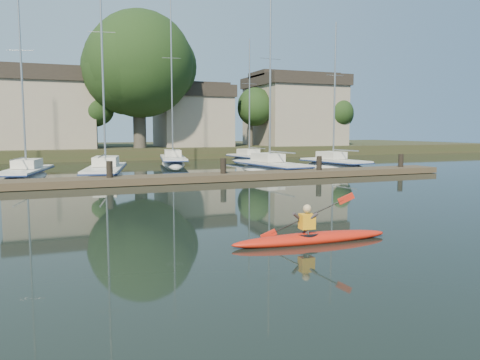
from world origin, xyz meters
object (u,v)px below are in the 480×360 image
object	(u,v)px
kayak	(311,236)
sailboat_2	(106,180)
sailboat_1	(26,181)
sailboat_7	(250,164)
dock	(169,179)
sailboat_3	(271,174)
sailboat_6	(173,166)
sailboat_4	(335,170)

from	to	relation	value
kayak	sailboat_2	bearing A→B (deg)	101.91
sailboat_1	sailboat_7	xyz separation A→B (m)	(17.20, 8.07, -0.00)
kayak	sailboat_7	xyz separation A→B (m)	(9.78, 27.21, -0.33)
dock	sailboat_1	world-z (taller)	sailboat_1
sailboat_3	sailboat_6	xyz separation A→B (m)	(-4.36, 9.38, 0.02)
sailboat_4	sailboat_6	world-z (taller)	sailboat_6
sailboat_2	sailboat_7	bearing A→B (deg)	45.51
dock	sailboat_4	size ratio (longest dim) A/B	2.95
sailboat_6	kayak	bearing A→B (deg)	-86.07
sailboat_1	sailboat_7	world-z (taller)	sailboat_1
kayak	sailboat_7	world-z (taller)	sailboat_7
kayak	sailboat_7	distance (m)	28.91
dock	sailboat_7	distance (m)	16.56
sailboat_7	sailboat_6	bearing A→B (deg)	173.02
sailboat_3	sailboat_6	world-z (taller)	sailboat_6
sailboat_1	sailboat_2	distance (m)	4.36
sailboat_1	sailboat_2	bearing A→B (deg)	3.63
sailboat_2	sailboat_3	distance (m)	10.51
sailboat_3	sailboat_1	bearing A→B (deg)	168.36
kayak	sailboat_6	xyz separation A→B (m)	(3.03, 27.32, -0.33)
kayak	sailboat_4	bearing A→B (deg)	58.09
sailboat_2	sailboat_7	xyz separation A→B (m)	(12.89, 8.68, 0.01)
sailboat_4	sailboat_7	bearing A→B (deg)	101.55
sailboat_2	sailboat_3	bearing A→B (deg)	8.33
sailboat_4	sailboat_7	distance (m)	8.83
sailboat_6	sailboat_4	bearing A→B (deg)	-29.94
kayak	sailboat_1	distance (m)	20.53
dock	sailboat_1	xyz separation A→B (m)	(-7.11, 5.05, -0.37)
sailboat_1	sailboat_2	world-z (taller)	sailboat_2
dock	sailboat_1	distance (m)	8.73
sailboat_1	sailboat_7	distance (m)	19.00
sailboat_2	sailboat_6	world-z (taller)	sailboat_6
dock	sailboat_2	bearing A→B (deg)	122.17
kayak	sailboat_2	size ratio (longest dim) A/B	0.29
kayak	sailboat_3	bearing A→B (deg)	70.00
dock	sailboat_7	world-z (taller)	sailboat_7
sailboat_7	sailboat_2	bearing A→B (deg)	-152.10
sailboat_1	sailboat_2	size ratio (longest dim) A/B	0.86
sailboat_3	sailboat_6	size ratio (longest dim) A/B	0.88
kayak	dock	xyz separation A→B (m)	(-0.31, 14.09, 0.04)
sailboat_4	sailboat_6	distance (m)	12.96
sailboat_2	sailboat_6	bearing A→B (deg)	66.62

